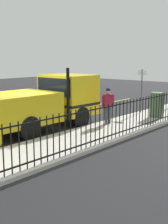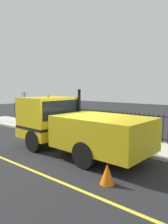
# 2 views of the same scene
# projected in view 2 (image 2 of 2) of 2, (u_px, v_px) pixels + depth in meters

# --- Properties ---
(ground_plane) EXTENTS (58.29, 58.29, 0.00)m
(ground_plane) POSITION_uv_depth(u_px,v_px,m) (80.00, 157.00, 8.73)
(ground_plane) COLOR #232326
(ground_plane) RESTS_ON ground
(sidewalk_slab) EXTENTS (2.51, 26.50, 0.13)m
(sidewalk_slab) POSITION_uv_depth(u_px,v_px,m) (118.00, 142.00, 10.98)
(sidewalk_slab) COLOR beige
(sidewalk_slab) RESTS_ON ground
(lane_marking) EXTENTS (0.12, 23.85, 0.01)m
(lane_marking) POSITION_uv_depth(u_px,v_px,m) (38.00, 173.00, 7.14)
(lane_marking) COLOR yellow
(lane_marking) RESTS_ON ground
(work_truck) EXTENTS (2.53, 6.30, 2.75)m
(work_truck) POSITION_uv_depth(u_px,v_px,m) (70.00, 123.00, 9.40)
(work_truck) COLOR yellow
(work_truck) RESTS_ON ground
(worker_standing) EXTENTS (0.41, 0.56, 1.68)m
(worker_standing) POSITION_uv_depth(u_px,v_px,m) (67.00, 117.00, 12.27)
(worker_standing) COLOR maroon
(worker_standing) RESTS_ON sidewalk_slab
(iron_fence) EXTENTS (0.04, 22.56, 1.40)m
(iron_fence) POSITION_uv_depth(u_px,v_px,m) (128.00, 124.00, 11.68)
(iron_fence) COLOR black
(iron_fence) RESTS_ON sidewalk_slab
(utility_cabinet) EXTENTS (0.61, 0.39, 1.29)m
(utility_cabinet) POSITION_uv_depth(u_px,v_px,m) (48.00, 117.00, 14.93)
(utility_cabinet) COLOR #4C6B4C
(utility_cabinet) RESTS_ON sidewalk_slab
(traffic_cone) EXTENTS (0.43, 0.43, 0.61)m
(traffic_cone) POSITION_uv_depth(u_px,v_px,m) (107.00, 174.00, 6.28)
(traffic_cone) COLOR orange
(traffic_cone) RESTS_ON ground
(street_sign) EXTENTS (0.50, 0.08, 2.44)m
(street_sign) POSITION_uv_depth(u_px,v_px,m) (25.00, 106.00, 14.31)
(street_sign) COLOR #4C4C4C
(street_sign) RESTS_ON sidewalk_slab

